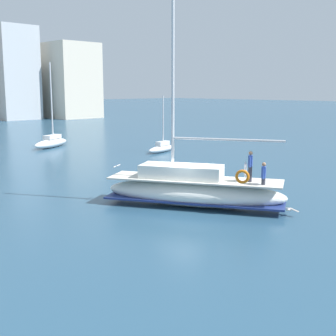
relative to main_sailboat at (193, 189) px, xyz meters
name	(u,v)px	position (x,y,z in m)	size (l,w,h in m)	color
ground_plane	(185,205)	(-0.23, 0.33, -0.90)	(400.00, 400.00, 0.00)	#284C66
main_sailboat	(193,189)	(0.00, 0.00, 0.00)	(6.77, 9.55, 11.71)	white
moored_sloop_far	(51,142)	(7.28, 26.93, -0.29)	(5.62, 3.70, 8.84)	white
moored_catamaran	(162,148)	(13.12, 16.12, -0.45)	(4.18, 1.77, 5.47)	silver
seagull	(290,209)	(1.96, -4.62, -0.58)	(0.47, 0.94, 0.17)	silver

